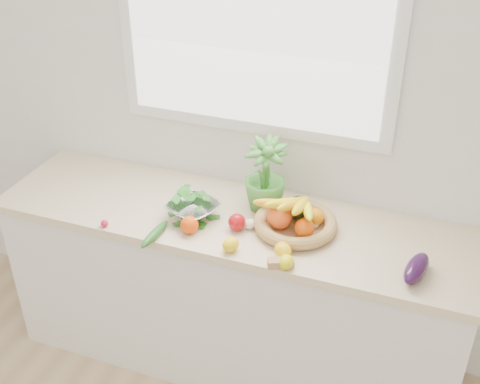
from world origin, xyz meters
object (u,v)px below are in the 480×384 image
(cucumber, at_px, (155,234))
(colander_with_spinach, at_px, (193,206))
(eggplant, at_px, (416,268))
(apple, at_px, (237,222))
(potted_herb, at_px, (265,175))
(fruit_basket, at_px, (295,219))

(cucumber, xyz_separation_m, colander_with_spinach, (0.09, 0.21, 0.04))
(colander_with_spinach, bearing_deg, eggplant, -4.60)
(apple, xyz_separation_m, colander_with_spinach, (-0.22, 0.02, 0.02))
(potted_herb, bearing_deg, colander_with_spinach, -146.13)
(eggplant, distance_m, potted_herb, 0.78)
(fruit_basket, height_order, colander_with_spinach, fruit_basket)
(apple, xyz_separation_m, eggplant, (0.78, -0.06, 0.00))
(potted_herb, relative_size, colander_with_spinach, 1.23)
(apple, xyz_separation_m, fruit_basket, (0.24, 0.09, 0.01))
(eggplant, xyz_separation_m, potted_herb, (-0.72, 0.27, 0.14))
(colander_with_spinach, bearing_deg, fruit_basket, 8.87)
(eggplant, bearing_deg, apple, 175.66)
(cucumber, bearing_deg, colander_with_spinach, 66.27)
(eggplant, bearing_deg, fruit_basket, 164.31)
(eggplant, bearing_deg, cucumber, -173.43)
(eggplant, bearing_deg, potted_herb, 159.54)
(apple, bearing_deg, potted_herb, 74.26)
(fruit_basket, distance_m, colander_with_spinach, 0.47)
(cucumber, relative_size, fruit_basket, 0.46)
(apple, height_order, fruit_basket, fruit_basket)
(fruit_basket, bearing_deg, eggplant, -15.69)
(eggplant, height_order, potted_herb, potted_herb)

